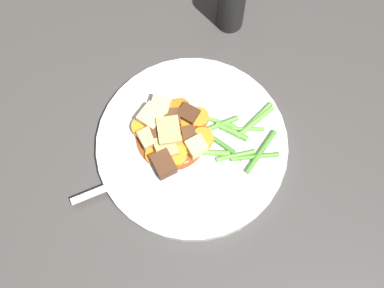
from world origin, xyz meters
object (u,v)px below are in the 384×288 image
(potato_chunk_5, at_px, (196,147))
(meat_chunk_1, at_px, (189,136))
(carrot_slice_5, at_px, (177,157))
(potato_chunk_3, at_px, (166,149))
(carrot_slice_1, at_px, (198,118))
(meat_chunk_2, at_px, (161,129))
(meat_chunk_3, at_px, (173,119))
(meat_chunk_4, at_px, (189,115))
(carrot_slice_4, at_px, (180,108))
(carrot_slice_0, at_px, (155,156))
(dinner_plate, at_px, (192,146))
(potato_chunk_1, at_px, (150,140))
(carrot_slice_6, at_px, (186,126))
(pepper_mill, at_px, (231,3))
(meat_chunk_0, at_px, (164,164))
(carrot_slice_3, at_px, (178,145))
(fork, at_px, (134,177))
(potato_chunk_2, at_px, (169,133))
(carrot_slice_7, at_px, (202,139))
(potato_chunk_4, at_px, (152,118))
(carrot_slice_2, at_px, (142,127))
(potato_chunk_0, at_px, (161,106))

(potato_chunk_5, height_order, meat_chunk_1, potato_chunk_5)
(carrot_slice_5, relative_size, potato_chunk_3, 0.92)
(carrot_slice_1, xyz_separation_m, potato_chunk_3, (0.04, 0.05, 0.01))
(carrot_slice_1, height_order, meat_chunk_2, meat_chunk_2)
(meat_chunk_3, xyz_separation_m, meat_chunk_4, (-0.02, -0.01, 0.00))
(carrot_slice_4, bearing_deg, carrot_slice_0, 67.93)
(dinner_plate, height_order, potato_chunk_1, potato_chunk_1)
(dinner_plate, distance_m, potato_chunk_5, 0.02)
(carrot_slice_1, height_order, carrot_slice_6, carrot_slice_1)
(pepper_mill, bearing_deg, meat_chunk_0, 72.47)
(potato_chunk_1, relative_size, potato_chunk_5, 1.13)
(carrot_slice_3, xyz_separation_m, fork, (0.06, 0.05, -0.00))
(potato_chunk_1, bearing_deg, meat_chunk_1, -167.52)
(potato_chunk_2, height_order, fork, potato_chunk_2)
(fork, bearing_deg, carrot_slice_1, -131.84)
(carrot_slice_3, xyz_separation_m, carrot_slice_6, (-0.01, -0.03, -0.00))
(carrot_slice_7, bearing_deg, carrot_slice_6, -36.41)
(potato_chunk_5, bearing_deg, potato_chunk_2, -21.02)
(carrot_slice_1, bearing_deg, potato_chunk_4, 7.44)
(carrot_slice_2, xyz_separation_m, carrot_slice_3, (-0.05, 0.02, -0.00))
(potato_chunk_5, bearing_deg, carrot_slice_4, -64.97)
(pepper_mill, bearing_deg, carrot_slice_2, 59.56)
(dinner_plate, height_order, pepper_mill, pepper_mill)
(carrot_slice_6, bearing_deg, dinner_plate, 113.99)
(meat_chunk_4, bearing_deg, meat_chunk_1, 95.78)
(carrot_slice_1, xyz_separation_m, carrot_slice_6, (0.02, 0.01, -0.00))
(meat_chunk_0, bearing_deg, carrot_slice_4, -100.18)
(potato_chunk_2, bearing_deg, pepper_mill, -110.06)
(carrot_slice_0, bearing_deg, carrot_slice_6, -129.31)
(carrot_slice_0, relative_size, carrot_slice_3, 0.94)
(carrot_slice_0, xyz_separation_m, pepper_mill, (-0.10, -0.24, 0.03))
(carrot_slice_0, height_order, carrot_slice_5, carrot_slice_5)
(carrot_slice_7, height_order, potato_chunk_4, potato_chunk_4)
(potato_chunk_4, xyz_separation_m, meat_chunk_1, (-0.06, 0.02, -0.01))
(potato_chunk_2, xyz_separation_m, meat_chunk_0, (0.00, 0.05, -0.00))
(carrot_slice_1, height_order, potato_chunk_1, potato_chunk_1)
(potato_chunk_1, relative_size, meat_chunk_0, 0.86)
(carrot_slice_2, bearing_deg, potato_chunk_0, -127.39)
(carrot_slice_6, height_order, potato_chunk_3, potato_chunk_3)
(carrot_slice_0, distance_m, potato_chunk_4, 0.06)
(dinner_plate, bearing_deg, meat_chunk_0, 45.21)
(carrot_slice_0, xyz_separation_m, carrot_slice_5, (-0.03, -0.00, 0.00))
(carrot_slice_4, relative_size, potato_chunk_1, 0.96)
(carrot_slice_6, height_order, potato_chunk_2, potato_chunk_2)
(fork, bearing_deg, carrot_slice_5, -150.24)
(potato_chunk_4, xyz_separation_m, potato_chunk_5, (-0.07, 0.04, -0.00))
(carrot_slice_0, distance_m, carrot_slice_5, 0.03)
(potato_chunk_0, relative_size, meat_chunk_3, 1.02)
(meat_chunk_1, xyz_separation_m, fork, (0.07, 0.07, -0.01))
(carrot_slice_3, distance_m, carrot_slice_7, 0.04)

